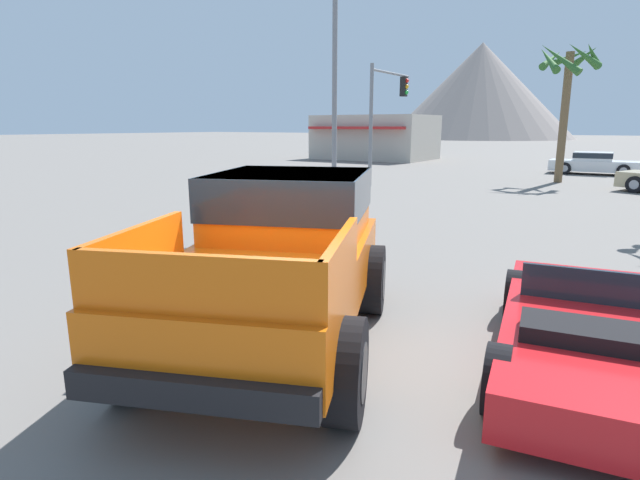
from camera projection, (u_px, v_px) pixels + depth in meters
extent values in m
plane|color=slate|center=(310.00, 351.00, 5.97)|extent=(320.00, 320.00, 0.00)
cube|color=orange|center=(274.00, 277.00, 5.88)|extent=(3.59, 4.91, 0.67)
cube|color=orange|center=(291.00, 203.00, 6.57)|extent=(2.49, 2.54, 0.82)
cube|color=#1E2833|center=(291.00, 192.00, 6.54)|extent=(2.54, 2.59, 0.52)
cube|color=orange|center=(137.00, 252.00, 4.73)|extent=(0.76, 1.68, 0.48)
cube|color=orange|center=(341.00, 262.00, 4.37)|extent=(0.76, 1.68, 0.48)
cube|color=orange|center=(195.00, 285.00, 3.73)|extent=(1.84, 0.82, 0.48)
cube|color=black|center=(312.00, 249.00, 8.12)|extent=(1.91, 0.91, 0.24)
cube|color=black|center=(191.00, 393.00, 3.74)|extent=(1.91, 0.91, 0.24)
cylinder|color=black|center=(232.00, 272.00, 7.48)|extent=(0.67, 1.03, 0.98)
cylinder|color=#232326|center=(232.00, 272.00, 7.48)|extent=(0.52, 0.63, 0.54)
cylinder|color=black|center=(372.00, 279.00, 7.10)|extent=(0.67, 1.03, 0.98)
cylinder|color=#232326|center=(372.00, 279.00, 7.10)|extent=(0.52, 0.63, 0.54)
cylinder|color=black|center=(130.00, 352.00, 4.83)|extent=(0.67, 1.03, 0.98)
cylinder|color=#232326|center=(130.00, 352.00, 4.83)|extent=(0.52, 0.63, 0.54)
cylinder|color=black|center=(346.00, 371.00, 4.45)|extent=(0.67, 1.03, 0.98)
cylinder|color=#232326|center=(346.00, 371.00, 4.45)|extent=(0.52, 0.63, 0.54)
cube|color=red|center=(592.00, 335.00, 5.41)|extent=(2.46, 4.48, 0.44)
cube|color=#1E2833|center=(593.00, 286.00, 5.73)|extent=(1.53, 0.30, 0.40)
cube|color=black|center=(603.00, 335.00, 4.68)|extent=(1.52, 0.82, 0.16)
cylinder|color=black|center=(514.00, 294.00, 6.94)|extent=(0.33, 0.70, 0.68)
cylinder|color=#9E9EA3|center=(514.00, 294.00, 6.94)|extent=(0.29, 0.41, 0.37)
cylinder|color=black|center=(497.00, 380.00, 4.60)|extent=(0.33, 0.70, 0.68)
cylinder|color=#9E9EA3|center=(497.00, 380.00, 4.60)|extent=(0.29, 0.41, 0.37)
cube|color=white|center=(594.00, 166.00, 27.57)|extent=(4.59, 1.97, 0.58)
cube|color=white|center=(593.00, 156.00, 27.51)|extent=(1.96, 1.65, 0.46)
cube|color=#1E2833|center=(593.00, 155.00, 27.50)|extent=(2.00, 1.68, 0.28)
cylinder|color=black|center=(623.00, 168.00, 27.62)|extent=(0.67, 0.25, 0.66)
cylinder|color=#9E9EA3|center=(623.00, 168.00, 27.62)|extent=(0.37, 0.25, 0.36)
cylinder|color=black|center=(623.00, 171.00, 26.19)|extent=(0.67, 0.25, 0.66)
cylinder|color=#9E9EA3|center=(623.00, 171.00, 26.19)|extent=(0.37, 0.25, 0.36)
cylinder|color=black|center=(567.00, 166.00, 29.01)|extent=(0.67, 0.25, 0.66)
cylinder|color=#9E9EA3|center=(567.00, 166.00, 29.01)|extent=(0.37, 0.25, 0.36)
cylinder|color=black|center=(565.00, 168.00, 27.58)|extent=(0.67, 0.25, 0.66)
cylinder|color=#9E9EA3|center=(565.00, 168.00, 27.58)|extent=(0.37, 0.25, 0.36)
cylinder|color=black|center=(635.00, 185.00, 19.94)|extent=(0.70, 0.45, 0.67)
cylinder|color=#9E9EA3|center=(635.00, 185.00, 19.94)|extent=(0.43, 0.35, 0.37)
cylinder|color=slate|center=(371.00, 126.00, 21.59)|extent=(0.16, 0.16, 5.21)
cylinder|color=slate|center=(391.00, 73.00, 22.60)|extent=(0.11, 3.77, 0.11)
cube|color=black|center=(404.00, 87.00, 23.89)|extent=(0.26, 0.34, 0.90)
sphere|color=red|center=(407.00, 81.00, 23.75)|extent=(0.20, 0.20, 0.20)
sphere|color=orange|center=(407.00, 87.00, 23.81)|extent=(0.20, 0.20, 0.20)
sphere|color=green|center=(406.00, 92.00, 23.87)|extent=(0.20, 0.20, 0.20)
cylinder|color=slate|center=(335.00, 66.00, 13.59)|extent=(0.14, 0.14, 8.46)
cylinder|color=brown|center=(564.00, 119.00, 22.97)|extent=(0.36, 0.68, 5.87)
cone|color=#2D6028|center=(593.00, 55.00, 21.88)|extent=(0.69, 1.84, 1.10)
cone|color=#2D6028|center=(585.00, 57.00, 22.66)|extent=(1.32, 1.25, 0.94)
cone|color=#2D6028|center=(569.00, 58.00, 23.19)|extent=(1.61, 0.74, 0.88)
cone|color=#2D6028|center=(551.00, 59.00, 23.15)|extent=(0.83, 1.78, 1.12)
cone|color=#2D6028|center=(549.00, 59.00, 22.48)|extent=(1.37, 1.74, 1.43)
cone|color=#2D6028|center=(560.00, 58.00, 21.81)|extent=(2.00, 0.85, 1.60)
cone|color=#2D6028|center=(584.00, 55.00, 21.65)|extent=(1.50, 1.42, 1.20)
cube|color=#BCB2A3|center=(375.00, 137.00, 40.21)|extent=(8.83, 6.10, 3.45)
cube|color=red|center=(355.00, 128.00, 37.26)|extent=(7.95, 0.70, 0.20)
cone|color=gray|center=(480.00, 91.00, 104.76)|extent=(38.44, 38.44, 19.44)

